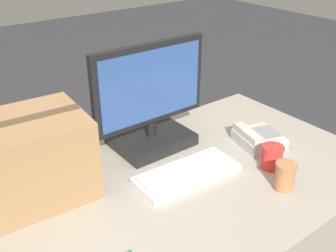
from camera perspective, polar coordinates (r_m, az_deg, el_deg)
name	(u,v)px	position (r m, az deg, el deg)	size (l,w,h in m)	color
monitor	(151,108)	(1.61, -2.52, 2.64)	(0.51, 0.25, 0.44)	black
keyboard	(187,173)	(1.48, 2.80, -6.87)	(0.41, 0.19, 0.03)	silver
desk_phone	(258,138)	(1.72, 12.90, -1.71)	(0.21, 0.22, 0.08)	beige
paper_cup_left	(285,176)	(1.46, 16.57, -6.98)	(0.08, 0.08, 0.10)	#BC7547
paper_cup_right	(272,157)	(1.56, 14.86, -4.36)	(0.09, 0.09, 0.09)	red
cardboard_box	(31,158)	(1.40, -19.22, -4.45)	(0.39, 0.33, 0.29)	#9E754C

